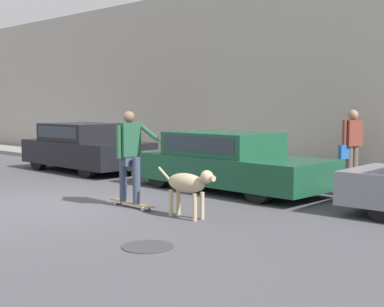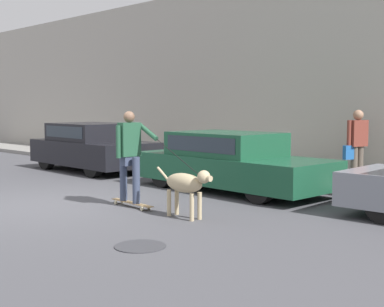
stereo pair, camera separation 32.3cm
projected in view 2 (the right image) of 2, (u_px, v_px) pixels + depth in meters
name	position (u px, v px, depth m)	size (l,w,h in m)	color
ground_plane	(48.00, 205.00, 9.74)	(36.00, 36.00, 0.00)	#47474C
back_wall	(274.00, 76.00, 14.37)	(32.00, 0.30, 5.23)	#ADA89E
sidewalk_curb	(245.00, 174.00, 13.74)	(30.00, 2.07, 0.13)	gray
parked_car_0	(93.00, 147.00, 14.91)	(3.97, 1.98, 1.32)	black
parked_car_1	(230.00, 163.00, 11.37)	(4.52, 1.92, 1.25)	black
dog	(186.00, 184.00, 8.58)	(1.27, 0.33, 0.81)	tan
skateboarder	(130.00, 153.00, 9.52)	(2.35, 0.55, 1.71)	beige
pedestrian_with_bag	(357.00, 142.00, 11.75)	(0.33, 0.67, 1.59)	brown
manhole_cover	(140.00, 246.00, 6.87)	(0.67, 0.67, 0.01)	#38383D
fire_hydrant	(174.00, 162.00, 13.70)	(0.18, 0.18, 0.73)	gold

